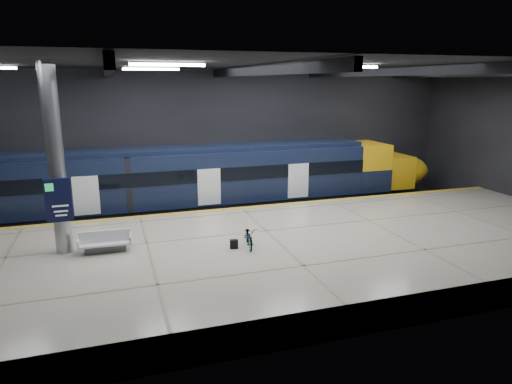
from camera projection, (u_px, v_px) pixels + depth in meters
name	position (u px, v px, depth m)	size (l,w,h in m)	color
ground	(259.00, 247.00, 20.70)	(30.00, 30.00, 0.00)	black
room_shell	(259.00, 120.00, 19.35)	(30.10, 16.10, 8.05)	black
platform	(278.00, 255.00, 18.26)	(30.00, 11.00, 1.10)	#B5AB99
safety_strip	(242.00, 208.00, 22.98)	(30.00, 0.40, 0.01)	gold
rails	(228.00, 213.00, 25.76)	(30.00, 1.52, 0.16)	gray
train	(182.00, 182.00, 24.53)	(29.40, 2.84, 3.79)	black
bench	(105.00, 244.00, 17.04)	(1.91, 0.84, 0.84)	#595B60
bicycle	(249.00, 236.00, 17.52)	(0.55, 1.59, 0.83)	#99999E
pannier_bag	(234.00, 244.00, 17.40)	(0.30, 0.18, 0.35)	black
info_column	(56.00, 163.00, 16.30)	(0.90, 0.78, 6.90)	#9EA0A5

